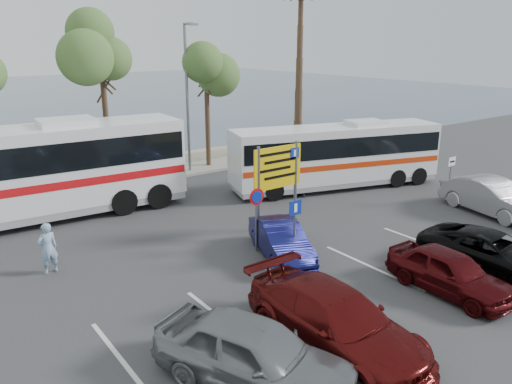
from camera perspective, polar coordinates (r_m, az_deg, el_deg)
ground at (r=16.77m, az=6.65°, el=-8.84°), size 120.00×120.00×0.00m
kerb_strip at (r=27.95m, az=-13.31°, el=1.58°), size 44.00×2.40×0.15m
seawall at (r=29.69m, az=-14.90°, el=2.80°), size 48.00×0.80×0.60m
tree_mid at (r=26.47m, az=-17.37°, el=14.89°), size 3.20×3.20×8.00m
tree_right at (r=29.07m, az=-5.76°, el=14.70°), size 3.20×3.20×7.40m
street_lamp_right at (r=28.01m, az=-7.82°, el=11.34°), size 0.45×1.15×8.01m
direction_sign at (r=18.81m, az=2.50°, el=2.04°), size 2.20×0.12×3.60m
sign_no_stop at (r=17.50m, az=0.05°, el=-2.02°), size 0.60×0.08×2.35m
sign_parking at (r=16.61m, az=4.45°, el=-3.53°), size 0.50×0.07×2.25m
sign_taxi at (r=24.48m, az=21.32°, el=1.96°), size 0.50×0.07×2.20m
lane_markings at (r=15.42m, az=6.08°, el=-11.24°), size 12.02×4.20×0.01m
coach_bus_left at (r=22.40m, az=-25.27°, el=1.51°), size 13.49×3.71×4.16m
coach_bus_right at (r=25.66m, az=9.13°, el=3.89°), size 11.01×5.34×3.37m
car_silver_a at (r=11.30m, az=-0.26°, el=-18.00°), size 3.53×5.00×1.58m
car_blue at (r=17.42m, az=2.86°, el=-5.48°), size 2.57×4.02×1.25m
car_maroon at (r=12.62m, az=9.04°, el=-14.34°), size 2.13×5.22×1.51m
car_red at (r=16.10m, az=21.26°, el=-8.50°), size 1.66×3.93×1.32m
suv_black at (r=18.06m, az=25.40°, el=-6.29°), size 2.49×4.80×1.29m
car_silver_b at (r=23.88m, az=25.39°, el=-0.53°), size 2.49×4.88×1.53m
pedestrian_near at (r=17.48m, az=-22.70°, el=-5.94°), size 0.68×0.49×1.72m
pedestrian_far at (r=24.20m, az=5.07°, el=1.66°), size 1.01×1.10×1.82m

